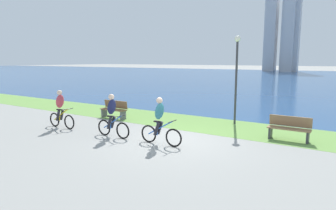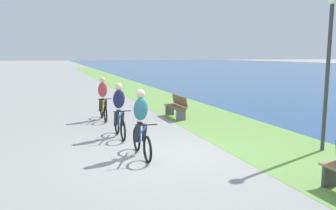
% 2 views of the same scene
% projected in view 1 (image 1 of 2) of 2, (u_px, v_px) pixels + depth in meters
% --- Properties ---
extents(ground_plane, '(300.00, 300.00, 0.00)m').
position_uv_depth(ground_plane, '(169.00, 141.00, 10.70)').
color(ground_plane, gray).
extents(grass_strip_bayside, '(120.00, 3.20, 0.01)m').
position_uv_depth(grass_strip_bayside, '(206.00, 124.00, 13.42)').
color(grass_strip_bayside, '#6B9947').
rests_on(grass_strip_bayside, ground).
extents(bay_water_surface, '(300.00, 76.23, 0.00)m').
position_uv_depth(bay_water_surface, '(309.00, 79.00, 46.63)').
color(bay_water_surface, navy).
rests_on(bay_water_surface, ground).
extents(cyclist_lead, '(1.70, 0.52, 1.69)m').
position_uv_depth(cyclist_lead, '(160.00, 121.00, 10.10)').
color(cyclist_lead, black).
rests_on(cyclist_lead, ground).
extents(cyclist_trailing, '(1.60, 0.52, 1.68)m').
position_uv_depth(cyclist_trailing, '(112.00, 116.00, 11.10)').
color(cyclist_trailing, black).
rests_on(cyclist_trailing, ground).
extents(cyclist_distant_rear, '(1.62, 0.52, 1.67)m').
position_uv_depth(cyclist_distant_rear, '(61.00, 109.00, 12.62)').
color(cyclist_distant_rear, black).
rests_on(cyclist_distant_rear, ground).
extents(bench_near_path, '(1.50, 0.47, 0.90)m').
position_uv_depth(bench_near_path, '(289.00, 128.00, 10.71)').
color(bench_near_path, olive).
rests_on(bench_near_path, ground).
extents(bench_far_along_path, '(1.50, 0.47, 0.90)m').
position_uv_depth(bench_far_along_path, '(114.00, 109.00, 14.83)').
color(bench_far_along_path, brown).
rests_on(bench_far_along_path, ground).
extents(lamppost_tall, '(0.28, 0.28, 4.05)m').
position_uv_depth(lamppost_tall, '(237.00, 67.00, 13.17)').
color(lamppost_tall, '#38383D').
rests_on(lamppost_tall, ground).
extents(city_skyline_far_shore, '(31.08, 7.92, 23.82)m').
position_uv_depth(city_skyline_far_shore, '(313.00, 29.00, 71.17)').
color(city_skyline_far_shore, '#B7B7BC').
rests_on(city_skyline_far_shore, ground).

